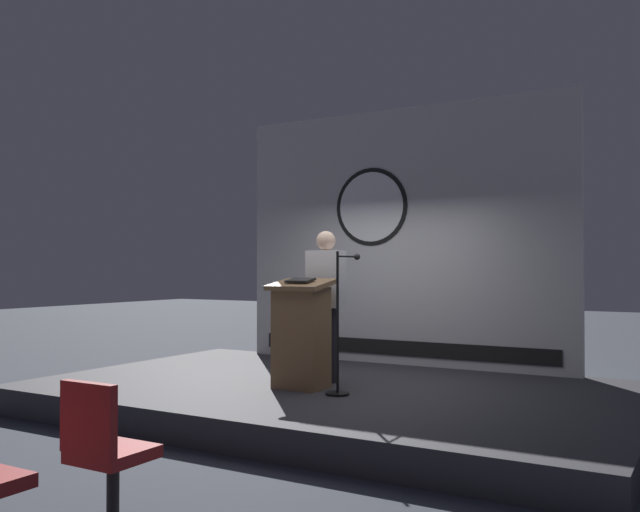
% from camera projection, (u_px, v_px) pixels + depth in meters
% --- Properties ---
extents(ground_plane, '(40.00, 40.00, 0.00)m').
position_uv_depth(ground_plane, '(334.00, 412.00, 7.54)').
color(ground_plane, '#383D47').
extents(stage_platform, '(6.40, 4.00, 0.30)m').
position_uv_depth(stage_platform, '(334.00, 398.00, 7.54)').
color(stage_platform, '#333338').
rests_on(stage_platform, ground).
extents(banner_display, '(4.63, 0.12, 3.42)m').
position_uv_depth(banner_display, '(400.00, 237.00, 9.18)').
color(banner_display, silver).
rests_on(banner_display, stage_platform).
extents(podium, '(0.64, 0.50, 1.18)m').
position_uv_depth(podium, '(301.00, 334.00, 7.33)').
color(podium, olive).
rests_on(podium, stage_platform).
extents(speaker_person, '(0.40, 0.26, 1.70)m').
position_uv_depth(speaker_person, '(326.00, 305.00, 7.74)').
color(speaker_person, black).
rests_on(speaker_person, stage_platform).
extents(microphone_stand, '(0.24, 0.59, 1.46)m').
position_uv_depth(microphone_stand, '(340.00, 343.00, 6.99)').
color(microphone_stand, black).
rests_on(microphone_stand, stage_platform).
extents(audience_chair_right, '(0.44, 0.45, 0.89)m').
position_uv_depth(audience_chair_right, '(104.00, 443.00, 4.27)').
color(audience_chair_right, black).
rests_on(audience_chair_right, ground).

